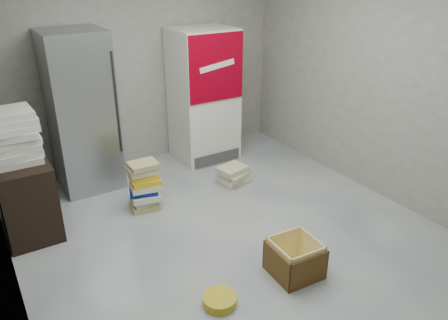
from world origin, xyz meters
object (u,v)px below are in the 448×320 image
coke_cooler (204,95)px  cardboard_box (295,260)px  phonebook_stack_main (144,186)px  wood_shelf (26,197)px  steel_fridge (82,112)px

coke_cooler → cardboard_box: coke_cooler is taller
phonebook_stack_main → coke_cooler: bearing=44.5°
wood_shelf → phonebook_stack_main: 1.21m
coke_cooler → phonebook_stack_main: size_ratio=3.10×
wood_shelf → cardboard_box: bearing=-46.4°
steel_fridge → coke_cooler: (1.65, -0.01, -0.05)m
steel_fridge → coke_cooler: size_ratio=1.06×
steel_fridge → wood_shelf: 1.23m
steel_fridge → coke_cooler: bearing=-0.2°
phonebook_stack_main → wood_shelf: bearing=179.0°
phonebook_stack_main → cardboard_box: (0.70, -1.77, -0.15)m
coke_cooler → cardboard_box: 2.87m
wood_shelf → cardboard_box: (1.89, -1.98, -0.26)m
coke_cooler → wood_shelf: bearing=-163.7°
steel_fridge → cardboard_box: bearing=-68.7°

